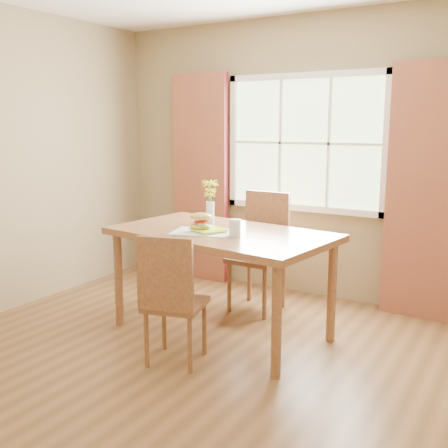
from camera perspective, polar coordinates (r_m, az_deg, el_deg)
name	(u,v)px	position (r m, az deg, el deg)	size (l,w,h in m)	color
room	(196,174)	(3.51, -3.08, 5.41)	(4.24, 3.84, 2.74)	brown
window	(305,143)	(5.16, 8.77, 8.69)	(1.62, 0.06, 1.32)	beige
curtain_left	(200,179)	(5.65, -2.59, 4.91)	(0.65, 0.08, 2.20)	maroon
curtain_right	(425,193)	(4.78, 21.06, 3.12)	(0.65, 0.08, 2.20)	maroon
dining_table	(221,242)	(4.17, -0.31, -1.93)	(1.84, 1.18, 0.85)	brown
chair_near	(171,295)	(3.67, -5.76, -7.68)	(0.49, 0.49, 0.95)	brown
chair_far	(262,245)	(4.82, 4.14, -2.31)	(0.46, 0.46, 1.07)	brown
placemat	(202,232)	(4.10, -2.42, -0.86)	(0.45, 0.33, 0.01)	beige
plate	(209,231)	(4.10, -1.64, -0.74)	(0.23, 0.23, 0.01)	#B2E238
croissant_sandwich	(201,221)	(4.11, -2.56, 0.29)	(0.21, 0.17, 0.14)	#E3AA4D
water_glass	(235,228)	(3.93, 1.19, -0.48)	(0.09, 0.09, 0.13)	silver
flower_vase	(210,197)	(4.47, -1.52, 2.96)	(0.15, 0.15, 0.37)	silver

